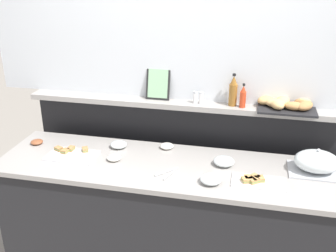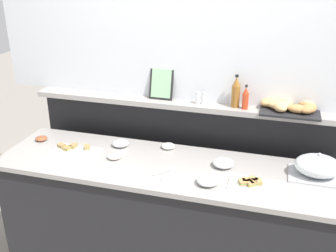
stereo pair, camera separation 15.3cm
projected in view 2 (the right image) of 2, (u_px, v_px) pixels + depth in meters
ground_plane at (189, 223)px, 3.54m from camera, size 12.00×12.00×0.00m
buffet_counter at (172, 221)px, 2.83m from camera, size 2.41×0.66×0.90m
back_ledge_unit at (188, 166)px, 3.21m from camera, size 2.43×0.22×1.20m
upper_wall_panel at (193, 2)px, 2.73m from camera, size 3.03×0.08×1.40m
sandwich_platter_front at (254, 184)px, 2.42m from camera, size 0.33×0.17×0.04m
sandwich_platter_rear at (74, 151)px, 2.83m from camera, size 0.35×0.22×0.04m
serving_cloche at (318, 167)px, 2.49m from camera, size 0.34×0.24×0.17m
glass_bowl_large at (223, 163)px, 2.64m from camera, size 0.14×0.14×0.06m
glass_bowl_medium at (208, 181)px, 2.43m from camera, size 0.13×0.13×0.05m
glass_bowl_small at (121, 143)px, 2.93m from camera, size 0.12×0.12×0.05m
condiment_bowl_cream at (168, 146)px, 2.90m from camera, size 0.10×0.10×0.03m
condiment_bowl_teal at (41, 138)px, 3.02m from camera, size 0.09×0.09×0.03m
condiment_bowl_dark at (114, 156)px, 2.75m from camera, size 0.10×0.10×0.03m
serving_tongs at (167, 172)px, 2.56m from camera, size 0.13×0.18×0.01m
hot_sauce_bottle at (245, 99)px, 2.77m from camera, size 0.04×0.04×0.18m
vinegar_bottle_amber at (236, 93)px, 2.80m from camera, size 0.06×0.06×0.24m
salt_shaker at (198, 98)px, 2.88m from camera, size 0.03×0.03×0.09m
pepper_shaker at (204, 99)px, 2.87m from camera, size 0.03×0.03×0.09m
bread_basket at (290, 107)px, 2.73m from camera, size 0.42×0.26×0.08m
framed_picture at (161, 83)px, 2.96m from camera, size 0.18×0.07×0.24m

